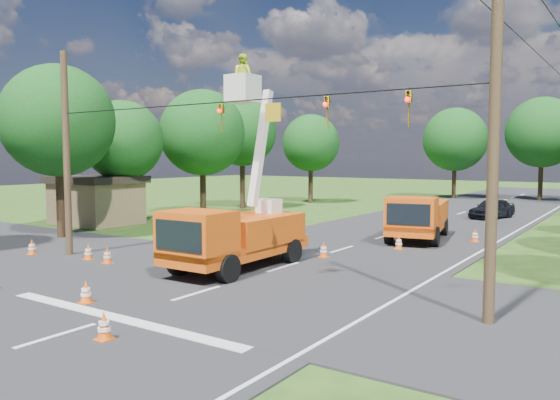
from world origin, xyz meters
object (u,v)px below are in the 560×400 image
Objects in this scene: traffic_cone_3 at (399,242)px; tree_left_b at (58,121)px; traffic_cone_6 at (32,247)px; traffic_cone_4 at (107,255)px; traffic_cone_7 at (475,235)px; tree_far_b at (542,132)px; distant_car at (492,208)px; traffic_cone_5 at (88,252)px; bucket_truck at (235,225)px; tree_left_d at (202,133)px; ground_worker at (187,245)px; traffic_cone_0 at (86,292)px; tree_left_f at (311,143)px; tree_far_a at (455,140)px; pole_right_near at (494,130)px; second_truck at (417,217)px; tree_left_e at (242,132)px; shed at (96,199)px; pole_left at (67,155)px; traffic_cone_1 at (104,326)px; tree_left_c at (123,141)px; traffic_cone_2 at (324,250)px.

tree_left_b is at bearing -158.35° from traffic_cone_3.
traffic_cone_4 is at bearing 7.01° from traffic_cone_6.
tree_far_b reaches higher than traffic_cone_7.
distant_car reaches higher than traffic_cone_5.
bucket_truck is 0.91× the size of tree_left_d.
tree_left_b reaches higher than distant_car.
ground_worker is 2.90× the size of traffic_cone_0.
tree_left_f is 16.29m from tree_far_a.
pole_right_near reaches higher than traffic_cone_6.
traffic_cone_3 is at bearing 48.96° from traffic_cone_4.
pole_right_near is at bearing -62.78° from distant_car.
tree_left_e is at bearing 142.76° from second_truck.
traffic_cone_3 is at bearing 43.76° from ground_worker.
tree_far_a is (-6.89, 30.07, 4.93)m from second_truck.
traffic_cone_6 is 48.40m from tree_far_b.
pole_right_near is at bearing -72.57° from tree_far_a.
distant_car is 6.00× the size of traffic_cone_6.
tree_left_f is at bearing 110.25° from traffic_cone_0.
tree_far_b reaches higher than shed.
tree_far_a is (4.50, 43.00, 1.69)m from pole_left.
tree_far_a reaches higher than traffic_cone_7.
traffic_cone_1 is at bearing -92.04° from tree_far_b.
bucket_truck is 11.78× the size of traffic_cone_1.
traffic_cone_6 is (-13.16, -10.51, 0.00)m from traffic_cone_3.
traffic_cone_0 is 0.07× the size of tree_far_b.
traffic_cone_0 and traffic_cone_5 have the same top height.
pole_left is at bearing -142.72° from second_truck.
tree_left_c reaches higher than traffic_cone_7.
traffic_cone_6 is 24.40m from tree_left_e.
traffic_cone_3 is at bearing 65.19° from bucket_truck.
tree_left_f is at bearing 113.62° from traffic_cone_1.
shed reaches higher than distant_car.
tree_far_b is at bearing 14.04° from tree_far_a.
traffic_cone_2 and traffic_cone_6 have the same top height.
tree_left_d is (3.00, 7.00, 4.50)m from shed.
tree_left_c is 40.96m from tree_far_b.
tree_left_e is 30.35m from tree_far_b.
tree_left_d reaches higher than ground_worker.
tree_left_f reaches higher than distant_car.
tree_left_e is 24.09m from tree_far_a.
ground_worker is at bearing -117.84° from traffic_cone_2.
traffic_cone_4 and traffic_cone_7 have the same top height.
shed is (-20.75, -17.75, 0.89)m from distant_car.
tree_left_b reaches higher than second_truck.
traffic_cone_4 is 1.00× the size of traffic_cone_5.
ground_worker is 3.93m from traffic_cone_4.
tree_left_e reaches higher than tree_left_f.
pole_right_near is at bearing 0.85° from traffic_cone_5.
traffic_cone_5 is at bearing -93.76° from tree_far_a.
pole_right_near reaches higher than tree_left_c.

